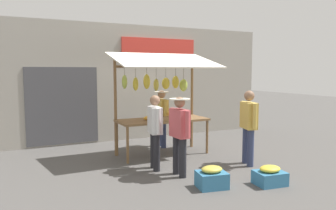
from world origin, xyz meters
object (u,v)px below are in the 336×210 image
at_px(market_stall, 162,91).
at_px(shopper_in_striped_shirt, 249,122).
at_px(vendor_with_sunhat, 162,114).
at_px(shopper_in_grey_tee, 155,127).
at_px(produce_crate_side, 270,176).
at_px(produce_crate_near, 212,178).
at_px(shopper_with_ponytail, 180,130).

xyz_separation_m(market_stall, shopper_in_striped_shirt, (-1.26, 1.71, -0.63)).
bearing_deg(vendor_with_sunhat, market_stall, -21.60).
bearing_deg(shopper_in_grey_tee, produce_crate_side, -130.09).
relative_size(vendor_with_sunhat, produce_crate_near, 2.66).
bearing_deg(produce_crate_side, shopper_in_striped_shirt, -112.26).
bearing_deg(produce_crate_near, market_stall, -95.58).
xyz_separation_m(vendor_with_sunhat, shopper_in_grey_tee, (1.00, 1.81, -0.00)).
height_order(market_stall, produce_crate_near, market_stall).
height_order(market_stall, shopper_with_ponytail, market_stall).
bearing_deg(shopper_in_striped_shirt, produce_crate_side, 174.51).
bearing_deg(shopper_with_ponytail, market_stall, -15.92).
relative_size(market_stall, produce_crate_near, 4.35).
distance_m(market_stall, shopper_in_grey_tee, 1.49).
bearing_deg(shopper_in_grey_tee, market_stall, -21.59).
relative_size(market_stall, shopper_with_ponytail, 1.61).
relative_size(market_stall, shopper_in_grey_tee, 1.61).
xyz_separation_m(market_stall, shopper_in_grey_tee, (0.70, 1.12, -0.68)).
distance_m(market_stall, shopper_in_striped_shirt, 2.21).
bearing_deg(market_stall, shopper_in_striped_shirt, 126.47).
xyz_separation_m(vendor_with_sunhat, shopper_with_ponytail, (0.74, 2.40, 0.02)).
relative_size(market_stall, shopper_in_striped_shirt, 1.54).
distance_m(shopper_in_grey_tee, shopper_with_ponytail, 0.64).
distance_m(shopper_with_ponytail, produce_crate_near, 1.13).
height_order(shopper_in_striped_shirt, produce_crate_near, shopper_in_striped_shirt).
bearing_deg(shopper_in_striped_shirt, produce_crate_near, 136.22).
bearing_deg(shopper_with_ponytail, vendor_with_sunhat, -18.80).
relative_size(vendor_with_sunhat, shopper_with_ponytail, 0.98).
height_order(shopper_in_grey_tee, shopper_with_ponytail, same).
height_order(market_stall, produce_crate_side, market_stall).
xyz_separation_m(vendor_with_sunhat, produce_crate_near, (0.56, 3.25, -0.71)).
bearing_deg(produce_crate_near, shopper_in_striped_shirt, -150.55).
bearing_deg(shopper_in_striped_shirt, shopper_in_grey_tee, 90.18).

